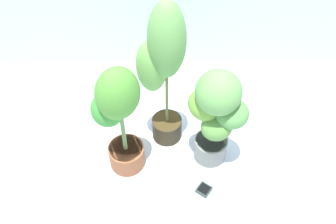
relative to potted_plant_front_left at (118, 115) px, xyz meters
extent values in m
plane|color=silver|center=(0.27, 0.12, -0.47)|extent=(8.00, 8.00, 0.00)
cylinder|color=#9A5836|center=(0.02, 0.00, -0.39)|extent=(0.22, 0.22, 0.16)
cylinder|color=#3F2C24|center=(0.02, 0.00, -0.32)|extent=(0.21, 0.21, 0.02)
cylinder|color=#5E824B|center=(0.02, 0.00, -0.04)|extent=(0.03, 0.03, 0.55)
ellipsoid|color=#4F9537|center=(0.02, 0.00, 0.17)|extent=(0.33, 0.33, 0.33)
ellipsoid|color=green|center=(-0.06, 0.01, 0.03)|extent=(0.26, 0.26, 0.21)
cylinder|color=gray|center=(0.55, 0.05, -0.39)|extent=(0.21, 0.21, 0.16)
cylinder|color=#402A1D|center=(0.55, 0.05, -0.32)|extent=(0.19, 0.19, 0.02)
cylinder|color=olive|center=(0.55, 0.05, -0.06)|extent=(0.02, 0.02, 0.49)
ellipsoid|color=#66A454|center=(0.55, 0.05, 0.12)|extent=(0.37, 0.37, 0.26)
ellipsoid|color=#71AA3F|center=(0.48, 0.07, 0.00)|extent=(0.26, 0.27, 0.19)
ellipsoid|color=#5B9C4F|center=(0.64, 0.03, -0.02)|extent=(0.20, 0.20, 0.17)
ellipsoid|color=#5F9646|center=(0.56, 0.00, -0.11)|extent=(0.23, 0.22, 0.16)
cylinder|color=#322919|center=(0.27, 0.22, -0.39)|extent=(0.20, 0.20, 0.16)
cylinder|color=#433219|center=(0.27, 0.22, -0.32)|extent=(0.18, 0.18, 0.02)
cylinder|color=olive|center=(0.27, 0.22, 0.06)|extent=(0.02, 0.02, 0.74)
ellipsoid|color=#67A654|center=(0.27, 0.22, 0.34)|extent=(0.24, 0.24, 0.49)
ellipsoid|color=#72AD55|center=(0.19, 0.23, 0.15)|extent=(0.25, 0.25, 0.36)
cube|color=#2B3736|center=(0.50, -0.21, -0.46)|extent=(0.11, 0.11, 0.02)
cube|color=black|center=(0.50, -0.21, -0.45)|extent=(0.09, 0.09, 0.00)
camera|label=1|loc=(0.27, -1.34, 1.58)|focal=39.86mm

